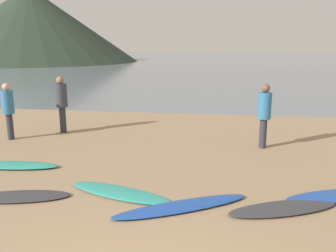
% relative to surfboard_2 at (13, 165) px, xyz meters
% --- Properties ---
extents(ground_plane, '(120.00, 120.00, 0.20)m').
position_rel_surfboard_2_xyz_m(ground_plane, '(3.72, 5.36, -0.15)').
color(ground_plane, '#997C5B').
rests_on(ground_plane, ground).
extents(ocean_water, '(140.00, 100.00, 0.01)m').
position_rel_surfboard_2_xyz_m(ocean_water, '(3.72, 57.12, -0.05)').
color(ocean_water, slate).
rests_on(ocean_water, ground).
extents(headland_hill, '(32.27, 32.27, 11.07)m').
position_rel_surfboard_2_xyz_m(headland_hill, '(-24.15, 46.09, 5.49)').
color(headland_hill, '#28382B').
rests_on(headland_hill, ground).
extents(surfboard_2, '(2.22, 0.73, 0.10)m').
position_rel_surfboard_2_xyz_m(surfboard_2, '(0.00, 0.00, 0.00)').
color(surfboard_2, teal).
rests_on(surfboard_2, ground).
extents(surfboard_3, '(1.99, 1.00, 0.07)m').
position_rel_surfboard_2_xyz_m(surfboard_3, '(1.07, -1.59, -0.02)').
color(surfboard_3, '#333338').
rests_on(surfboard_3, ground).
extents(surfboard_4, '(2.28, 1.24, 0.07)m').
position_rel_surfboard_2_xyz_m(surfboard_4, '(2.90, -1.15, -0.01)').
color(surfboard_4, teal).
rests_on(surfboard_4, ground).
extents(surfboard_5, '(2.45, 1.66, 0.08)m').
position_rel_surfboard_2_xyz_m(surfboard_5, '(4.15, -1.58, -0.01)').
color(surfboard_5, '#1E479E').
rests_on(surfboard_5, ground).
extents(surfboard_6, '(2.13, 1.31, 0.08)m').
position_rel_surfboard_2_xyz_m(surfboard_6, '(5.90, -1.39, -0.01)').
color(surfboard_6, '#333338').
rests_on(surfboard_6, ground).
extents(person_0, '(0.34, 0.34, 1.70)m').
position_rel_surfboard_2_xyz_m(person_0, '(-1.45, 2.33, 0.95)').
color(person_0, '#2D2D38').
rests_on(person_0, ground).
extents(person_1, '(0.37, 0.37, 1.82)m').
position_rel_surfboard_2_xyz_m(person_1, '(-0.25, 3.39, 1.02)').
color(person_1, '#2D2D38').
rests_on(person_1, ground).
extents(person_2, '(0.36, 0.36, 1.77)m').
position_rel_surfboard_2_xyz_m(person_2, '(5.96, 2.50, 1.00)').
color(person_2, '#2D2D38').
rests_on(person_2, ground).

